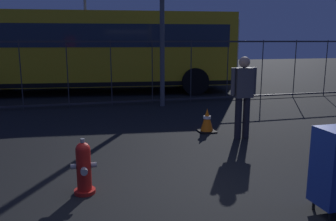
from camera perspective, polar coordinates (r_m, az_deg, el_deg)
ground_plane at (r=4.60m, az=0.29°, el=-14.15°), size 60.00×60.00×0.00m
fire_hydrant at (r=4.75m, az=-13.57°, el=-9.09°), size 0.33×0.31×0.75m
pedestrian at (r=7.21m, az=12.17°, el=2.84°), size 0.55×0.22×1.67m
traffic_cone at (r=7.72m, az=6.38°, el=-1.62°), size 0.36×0.36×0.53m
fence_barrier at (r=10.87m, az=-9.25°, el=6.11°), size 18.03×0.04×2.00m
bus_near at (r=13.80m, az=-11.97°, el=9.96°), size 10.72×3.76×3.00m
bus_far at (r=17.78m, az=-5.85°, el=10.40°), size 10.60×3.13×3.00m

